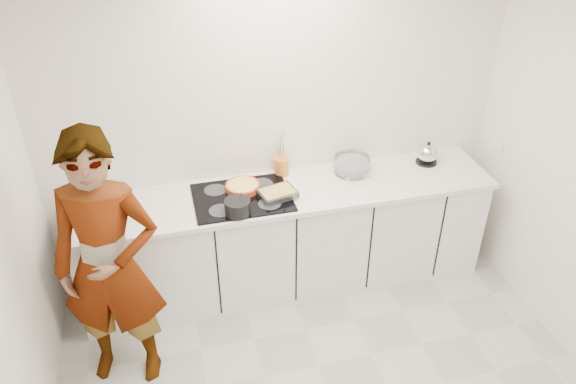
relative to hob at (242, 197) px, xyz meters
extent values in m
cube|color=white|center=(0.35, -1.26, 1.68)|extent=(3.60, 3.20, 0.00)
cube|color=white|center=(0.35, 0.34, 0.38)|extent=(3.60, 0.00, 2.60)
cube|color=white|center=(2.14, 0.07, 0.15)|extent=(0.02, 0.15, 0.09)
cube|color=white|center=(0.35, 0.02, -0.48)|extent=(3.20, 0.58, 0.87)
cube|color=white|center=(0.35, 0.02, -0.03)|extent=(3.24, 0.64, 0.04)
cube|color=black|center=(0.00, 0.00, 0.00)|extent=(0.72, 0.54, 0.01)
cylinder|color=#BB3C1D|center=(0.03, 0.10, 0.03)|extent=(0.31, 0.31, 0.04)
cylinder|color=#FBD457|center=(0.03, 0.10, 0.04)|extent=(0.27, 0.27, 0.01)
cylinder|color=black|center=(-0.07, -0.20, 0.06)|extent=(0.24, 0.24, 0.10)
cylinder|color=silver|center=(-0.05, -0.18, 0.11)|extent=(0.05, 0.07, 0.16)
cube|color=silver|center=(0.26, -0.06, 0.03)|extent=(0.30, 0.25, 0.05)
cube|color=#ECC665|center=(0.26, -0.06, 0.05)|extent=(0.27, 0.22, 0.02)
cylinder|color=silver|center=(0.92, 0.16, 0.06)|extent=(0.29, 0.29, 0.13)
cylinder|color=white|center=(0.92, 0.16, 0.04)|extent=(0.25, 0.25, 0.06)
cube|color=white|center=(0.93, 0.10, 0.01)|extent=(0.20, 0.15, 0.03)
cylinder|color=black|center=(1.57, 0.15, 0.00)|extent=(0.20, 0.20, 0.02)
sphere|color=silver|center=(1.57, 0.15, 0.08)|extent=(0.19, 0.19, 0.17)
sphere|color=black|center=(1.57, 0.15, 0.17)|extent=(0.03, 0.03, 0.03)
cylinder|color=orange|center=(0.37, 0.27, 0.06)|extent=(0.14, 0.14, 0.14)
imported|color=white|center=(-0.94, -0.59, 0.02)|extent=(0.76, 0.59, 1.87)
camera|label=1|loc=(-0.52, -3.46, 2.31)|focal=35.00mm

